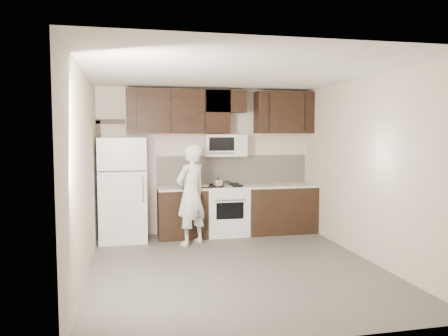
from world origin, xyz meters
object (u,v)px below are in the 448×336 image
object	(u,v)px
refrigerator	(123,190)
microwave	(225,145)
stove	(226,210)
person	(191,195)

from	to	relation	value
refrigerator	microwave	bearing A→B (deg)	5.15
stove	refrigerator	bearing A→B (deg)	-178.49
stove	refrigerator	xyz separation A→B (m)	(-1.85, -0.05, 0.44)
stove	microwave	size ratio (longest dim) A/B	1.24
stove	person	xyz separation A→B (m)	(-0.73, -0.55, 0.39)
stove	microwave	distance (m)	1.20
microwave	refrigerator	size ratio (longest dim) A/B	0.42
microwave	refrigerator	distance (m)	2.00
stove	person	distance (m)	0.99
microwave	stove	bearing A→B (deg)	-89.90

